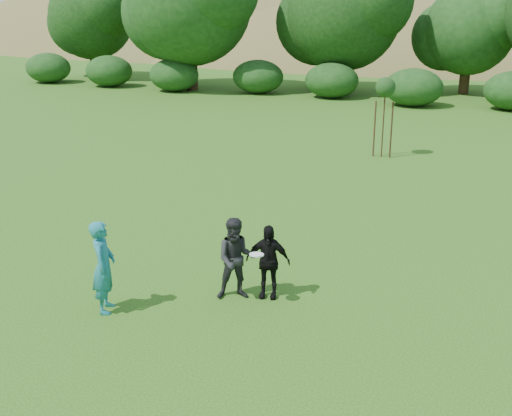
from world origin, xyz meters
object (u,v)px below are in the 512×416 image
(player_black, at_px, (268,261))
(sapling, at_px, (385,90))
(player_teal, at_px, (104,267))
(player_grey, at_px, (237,259))

(player_black, bearing_deg, sapling, 79.49)
(player_black, bearing_deg, player_teal, -158.92)
(player_teal, xyz_separation_m, player_black, (2.60, 1.56, -0.14))
(player_teal, height_order, player_black, player_teal)
(player_grey, xyz_separation_m, player_black, (0.54, 0.25, -0.07))
(player_black, height_order, sapling, sapling)
(player_grey, height_order, sapling, sapling)
(player_teal, relative_size, sapling, 0.61)
(player_grey, bearing_deg, player_teal, -172.58)
(player_teal, bearing_deg, player_grey, -79.82)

